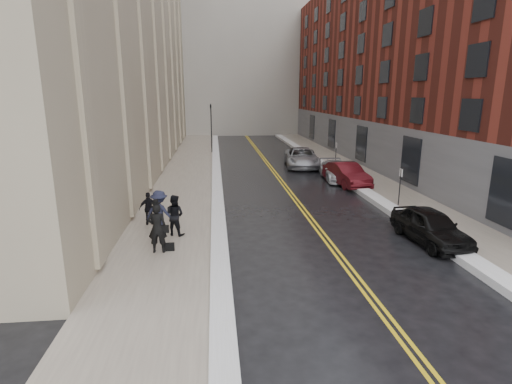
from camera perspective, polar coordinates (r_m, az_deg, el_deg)
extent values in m
plane|color=black|center=(14.29, 3.99, -12.07)|extent=(160.00, 160.00, 0.00)
cube|color=gray|center=(29.39, -10.11, 1.56)|extent=(4.00, 64.00, 0.15)
cube|color=gray|center=(31.41, 15.28, 2.07)|extent=(3.00, 64.00, 0.15)
cube|color=gold|center=(29.69, 3.26, 1.74)|extent=(0.12, 64.00, 0.01)
cube|color=gold|center=(29.73, 3.72, 1.75)|extent=(0.12, 64.00, 0.01)
cube|color=white|center=(29.29, -5.62, 1.78)|extent=(0.70, 60.80, 0.26)
cube|color=white|center=(30.77, 12.07, 2.16)|extent=(0.85, 60.80, 0.30)
cube|color=maroon|center=(40.86, 24.12, 16.62)|extent=(14.00, 50.00, 18.00)
cube|color=slate|center=(81.84, 6.25, 24.94)|extent=(22.00, 18.00, 44.00)
cylinder|color=black|center=(42.80, -6.40, 8.94)|extent=(0.12, 0.12, 5.20)
imported|color=black|center=(42.68, -6.47, 11.61)|extent=(0.18, 0.15, 0.90)
cylinder|color=black|center=(23.59, 19.83, 0.46)|extent=(0.06, 0.06, 2.20)
cube|color=white|center=(23.41, 20.01, 2.60)|extent=(0.02, 0.35, 0.45)
cylinder|color=black|center=(34.59, 11.32, 5.08)|extent=(0.06, 0.06, 2.20)
cube|color=white|center=(34.46, 11.40, 6.55)|extent=(0.02, 0.35, 0.45)
imported|color=black|center=(18.65, 23.66, -4.51)|extent=(2.05, 4.45, 1.48)
imported|color=#490D12|center=(28.51, 12.80, 2.51)|extent=(2.30, 4.95, 1.57)
imported|color=#B3B4BB|center=(30.19, 11.40, 2.99)|extent=(2.17, 4.74, 1.35)
imported|color=#999AA0|center=(35.02, 6.52, 4.91)|extent=(3.37, 6.20, 1.65)
imported|color=black|center=(16.08, -13.92, -5.02)|extent=(0.75, 0.50, 2.00)
imported|color=black|center=(17.90, -11.57, -3.24)|extent=(1.09, 0.99, 1.82)
imported|color=#1B1D31|center=(17.99, -13.60, -2.93)|extent=(1.49, 1.20, 2.02)
imported|color=black|center=(19.64, -15.03, -2.29)|extent=(0.97, 0.52, 1.57)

